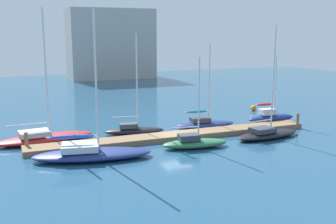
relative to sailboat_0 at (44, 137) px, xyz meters
name	(u,v)px	position (x,y,z in m)	size (l,w,h in m)	color
ground_plane	(176,138)	(10.95, -3.05, -0.47)	(120.00, 120.00, 0.00)	navy
dock_pier	(176,136)	(10.95, -3.05, -0.25)	(25.61, 2.05, 0.44)	#846647
dock_piling_near_end	(26,142)	(-1.45, -2.17, 0.28)	(0.28, 0.28, 1.50)	#846647
dock_piling_far_end	(298,121)	(23.36, -3.93, 0.28)	(0.28, 0.28, 1.50)	#846647
sailboat_0	(44,137)	(0.00, 0.00, 0.00)	(8.47, 3.62, 11.13)	#B21E1E
sailboat_1	(91,152)	(2.80, -6.21, 0.05)	(9.03, 4.36, 10.76)	navy
sailboat_2	(134,129)	(7.91, -0.26, 0.02)	(5.62, 2.46, 9.06)	black
sailboat_3	(194,142)	(11.16, -6.26, 0.00)	(5.58, 2.53, 7.27)	#2D7047
sailboat_4	(205,123)	(15.19, -0.20, 0.00)	(6.08, 2.51, 8.26)	navy
sailboat_5	(267,133)	(18.45, -5.89, -0.02)	(6.74, 2.95, 9.76)	black
sailboat_6	(271,117)	(22.54, -0.75, 0.13)	(5.35, 1.60, 6.89)	navy
mooring_buoy_orange	(254,108)	(24.51, 5.31, -0.13)	(0.68, 0.68, 0.68)	orange
harbor_building_distant	(110,44)	(17.44, 47.07, 6.48)	(16.88, 9.34, 13.91)	#ADA89E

